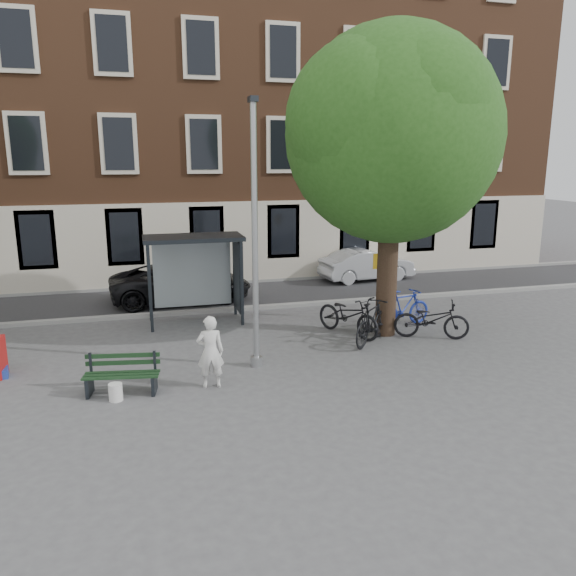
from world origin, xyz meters
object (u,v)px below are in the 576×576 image
(car_silver, at_px, (367,265))
(bike_b, at_px, (404,308))
(bike_c, at_px, (348,315))
(bench, at_px, (122,376))
(notice_sign, at_px, (379,271))
(bike_a, at_px, (432,319))
(bus_shelter, at_px, (207,258))
(car_dark, at_px, (181,283))
(bike_d, at_px, (371,322))
(painter, at_px, (210,352))
(lamppost, at_px, (255,250))

(car_silver, bearing_deg, bike_b, 159.89)
(bike_b, relative_size, bike_c, 0.84)
(bike_c, bearing_deg, bench, 175.90)
(bike_c, distance_m, notice_sign, 2.00)
(bike_b, bearing_deg, bike_a, 178.07)
(bus_shelter, height_order, bench, bus_shelter)
(car_dark, bearing_deg, bench, 163.50)
(bench, bearing_deg, bike_d, 24.20)
(bike_b, xyz_separation_m, car_dark, (-6.05, 4.64, 0.11))
(bench, bearing_deg, bike_c, 32.02)
(bike_c, bearing_deg, bus_shelter, 119.46)
(painter, relative_size, bike_b, 0.87)
(bike_d, xyz_separation_m, car_silver, (3.00, 7.38, 0.05))
(bus_shelter, height_order, bike_c, bus_shelter)
(car_dark, bearing_deg, bike_d, -145.05)
(bike_c, bearing_deg, car_silver, 36.61)
(car_silver, bearing_deg, bike_a, 163.66)
(bike_b, bearing_deg, painter, 104.57)
(bench, xyz_separation_m, bike_a, (8.10, 1.61, 0.16))
(lamppost, height_order, car_silver, lamppost)
(car_silver, bearing_deg, bench, 127.14)
(lamppost, xyz_separation_m, bike_a, (5.06, 0.83, -2.26))
(bike_a, xyz_separation_m, notice_sign, (-0.72, 1.97, 0.99))
(bike_b, distance_m, bike_d, 1.95)
(lamppost, distance_m, painter, 2.51)
(car_dark, xyz_separation_m, notice_sign, (5.54, -3.91, 0.86))
(bench, xyz_separation_m, car_dark, (1.84, 7.49, 0.29))
(car_silver, relative_size, notice_sign, 1.85)
(bike_a, xyz_separation_m, bike_d, (-1.76, 0.03, 0.05))
(lamppost, height_order, painter, lamppost)
(painter, bearing_deg, bike_d, -153.97)
(bus_shelter, bearing_deg, bike_a, -30.04)
(lamppost, xyz_separation_m, bike_c, (2.96, 1.69, -2.21))
(bike_d, bearing_deg, bench, 61.12)
(car_dark, distance_m, notice_sign, 6.83)
(painter, distance_m, bike_d, 4.86)
(bench, distance_m, notice_sign, 8.28)
(painter, height_order, car_silver, painter)
(lamppost, bearing_deg, bike_c, 29.63)
(painter, height_order, bike_c, painter)
(bike_a, xyz_separation_m, bike_c, (-2.10, 0.86, 0.05))
(bus_shelter, relative_size, bike_b, 1.56)
(painter, distance_m, bike_c, 4.93)
(lamppost, relative_size, car_silver, 1.60)
(bench, bearing_deg, lamppost, 24.09)
(bench, distance_m, bike_b, 8.38)
(bike_a, relative_size, notice_sign, 0.98)
(bike_a, distance_m, notice_sign, 2.32)
(bike_a, xyz_separation_m, bike_b, (-0.22, 1.23, 0.02))
(bus_shelter, bearing_deg, bike_d, -39.67)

